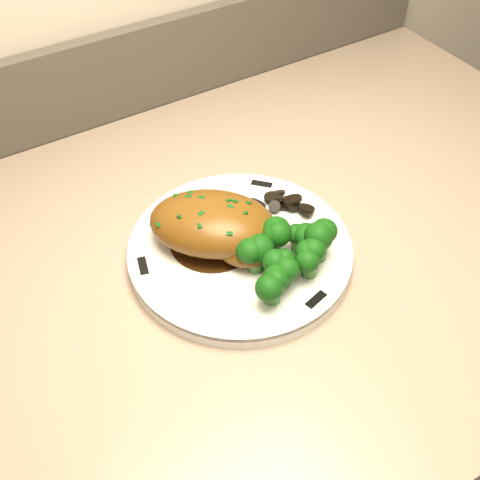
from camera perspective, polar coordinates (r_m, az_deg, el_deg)
plate at (r=0.65m, az=-0.00°, el=-1.11°), size 0.31×0.31×0.02m
rim_accent_0 at (r=0.72m, az=2.07°, el=5.32°), size 0.02×0.02×0.00m
rim_accent_1 at (r=0.63m, az=-9.19°, el=-2.44°), size 0.02×0.03×0.00m
rim_accent_2 at (r=0.60m, az=7.22°, el=-5.65°), size 0.03×0.01×0.00m
gravy_pool at (r=0.65m, az=-2.56°, el=-0.05°), size 0.09×0.09×0.00m
chicken_breast at (r=0.63m, az=-2.27°, el=1.31°), size 0.16×0.16×0.05m
mushroom_pile at (r=0.67m, az=2.50°, el=2.29°), size 0.08×0.06×0.02m
broccoli_florets at (r=0.61m, az=4.58°, el=-1.44°), size 0.10×0.08×0.04m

